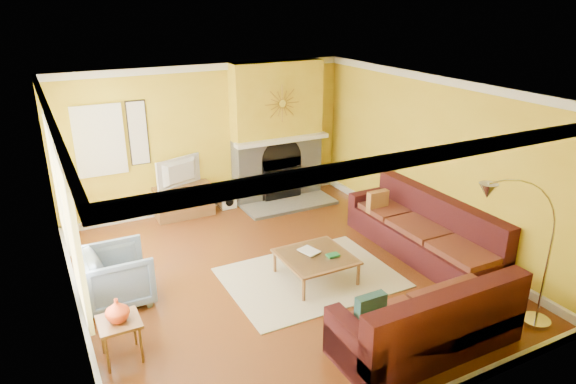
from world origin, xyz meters
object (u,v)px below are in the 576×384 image
armchair (118,276)px  media_console (184,201)px  coffee_table (316,267)px  arc_lamp (517,260)px  side_table (121,339)px  sectional_sofa (383,253)px

armchair → media_console: bearing=-33.7°
coffee_table → arc_lamp: 2.71m
side_table → sectional_sofa: bearing=-0.0°
sectional_sofa → arc_lamp: 1.88m
side_table → coffee_table: bearing=10.1°
side_table → arc_lamp: bearing=-22.3°
media_console → arc_lamp: (2.34, -5.30, 0.74)m
arc_lamp → sectional_sofa: bearing=107.7°
sectional_sofa → armchair: 3.61m
sectional_sofa → side_table: sectional_sofa is taller
sectional_sofa → coffee_table: bearing=148.0°
coffee_table → media_console: bearing=107.9°
media_console → side_table: 4.03m
sectional_sofa → arc_lamp: (0.54, -1.70, 0.58)m
sectional_sofa → armchair: bearing=160.6°
sectional_sofa → coffee_table: 0.98m
armchair → arc_lamp: (3.94, -2.90, 0.64)m
coffee_table → armchair: armchair is taller
sectional_sofa → side_table: size_ratio=7.47×
arc_lamp → media_console: bearing=113.9°
coffee_table → side_table: 2.84m
sectional_sofa → side_table: 3.61m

